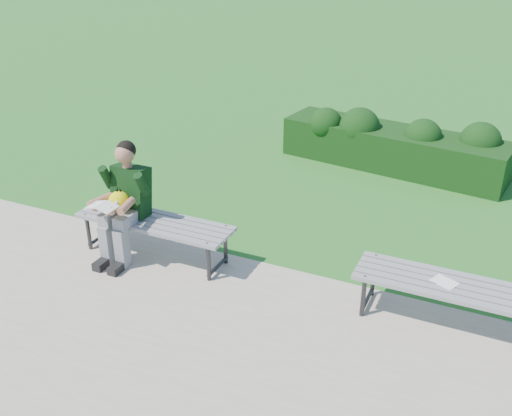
% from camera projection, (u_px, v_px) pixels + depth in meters
% --- Properties ---
extents(ground, '(80.00, 80.00, 0.00)m').
position_uv_depth(ground, '(296.00, 272.00, 6.18)').
color(ground, '#3A7521').
rests_on(ground, ground).
extents(walkway, '(30.00, 3.50, 0.02)m').
position_uv_depth(walkway, '(221.00, 374.00, 4.74)').
color(walkway, '#B6AC97').
rests_on(walkway, ground).
extents(hedge, '(3.51, 1.36, 0.89)m').
position_uv_depth(hedge, '(395.00, 144.00, 8.73)').
color(hedge, '#103E12').
rests_on(hedge, ground).
extents(bench_left, '(1.80, 0.50, 0.46)m').
position_uv_depth(bench_left, '(154.00, 225.00, 6.27)').
color(bench_left, gray).
rests_on(bench_left, walkway).
extents(bench_right, '(1.80, 0.50, 0.46)m').
position_uv_depth(bench_right, '(455.00, 290.00, 5.14)').
color(bench_right, gray).
rests_on(bench_right, walkway).
extents(seated_boy, '(0.56, 0.76, 1.31)m').
position_uv_depth(seated_boy, '(124.00, 198.00, 6.18)').
color(seated_boy, slate).
rests_on(seated_boy, walkway).
extents(paper_sheet, '(0.27, 0.24, 0.01)m').
position_uv_depth(paper_sheet, '(445.00, 282.00, 5.15)').
color(paper_sheet, white).
rests_on(paper_sheet, bench_right).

